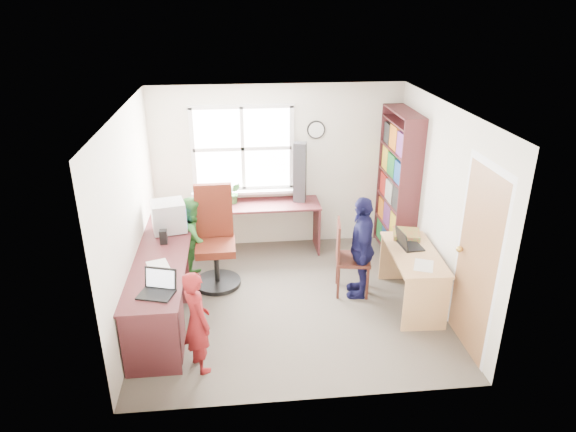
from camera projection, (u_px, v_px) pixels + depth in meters
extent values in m
cube|color=#4B443B|center=(290.00, 302.00, 6.40)|extent=(3.60, 3.40, 0.02)
cube|color=white|center=(290.00, 108.00, 5.44)|extent=(3.60, 3.40, 0.02)
cube|color=silver|center=(278.00, 167.00, 7.48)|extent=(3.60, 0.02, 2.40)
cube|color=silver|center=(312.00, 291.00, 4.36)|extent=(3.60, 0.02, 2.40)
cube|color=silver|center=(130.00, 219.00, 5.75)|extent=(0.02, 3.40, 2.40)
cube|color=silver|center=(442.00, 206.00, 6.09)|extent=(0.02, 3.40, 2.40)
cube|color=white|center=(243.00, 149.00, 7.29)|extent=(1.40, 0.01, 1.20)
cube|color=white|center=(243.00, 149.00, 7.29)|extent=(1.48, 0.04, 1.28)
cube|color=#9A6942|center=(476.00, 264.00, 5.21)|extent=(0.02, 0.82, 2.00)
sphere|color=gold|center=(459.00, 249.00, 5.50)|extent=(0.07, 0.07, 0.07)
cylinder|color=black|center=(316.00, 130.00, 7.29)|extent=(0.26, 0.03, 0.26)
cylinder|color=white|center=(316.00, 130.00, 7.27)|extent=(0.22, 0.01, 0.22)
cube|color=#502023|center=(163.00, 251.00, 6.05)|extent=(0.60, 2.70, 0.03)
cube|color=#502023|center=(262.00, 205.00, 7.37)|extent=(1.65, 0.56, 0.03)
cube|color=#502023|center=(166.00, 278.00, 6.20)|extent=(0.56, 0.03, 0.72)
cube|color=#502023|center=(151.00, 347.00, 4.99)|extent=(0.56, 0.03, 0.72)
cube|color=#502023|center=(176.00, 232.00, 7.40)|extent=(0.56, 0.03, 0.72)
cube|color=#502023|center=(317.00, 226.00, 7.60)|extent=(0.03, 0.52, 0.72)
cube|color=#502023|center=(156.00, 324.00, 5.33)|extent=(0.54, 0.45, 0.72)
cube|color=#DFA96F|center=(414.00, 254.00, 6.10)|extent=(0.61, 1.23, 0.03)
cube|color=#DFA96F|center=(426.00, 305.00, 5.71)|extent=(0.52, 0.05, 0.67)
cube|color=#DFA96F|center=(399.00, 256.00, 6.77)|extent=(0.52, 0.05, 0.67)
cube|color=#502023|center=(409.00, 198.00, 6.75)|extent=(0.30, 0.02, 2.10)
cube|color=#502023|center=(388.00, 174.00, 7.67)|extent=(0.30, 0.02, 2.10)
cube|color=#502023|center=(404.00, 111.00, 6.80)|extent=(0.30, 1.00, 0.02)
cube|color=#502023|center=(392.00, 248.00, 7.60)|extent=(0.30, 1.00, 0.02)
cube|color=#502023|center=(394.00, 226.00, 7.46)|extent=(0.30, 1.00, 0.02)
cube|color=#502023|center=(396.00, 202.00, 7.31)|extent=(0.30, 1.00, 0.02)
cube|color=#502023|center=(398.00, 176.00, 7.16)|extent=(0.30, 1.00, 0.02)
cube|color=#502023|center=(401.00, 150.00, 7.01)|extent=(0.30, 1.00, 0.02)
cube|color=#502023|center=(403.00, 123.00, 6.86)|extent=(0.30, 1.00, 0.02)
cube|color=#A11C17|center=(399.00, 248.00, 7.27)|extent=(0.25, 0.28, 0.27)
cube|color=navy|center=(393.00, 238.00, 7.56)|extent=(0.25, 0.30, 0.29)
cube|color=#1B732E|center=(387.00, 229.00, 7.83)|extent=(0.25, 0.26, 0.30)
cube|color=gold|center=(401.00, 224.00, 7.12)|extent=(0.25, 0.28, 0.30)
cube|color=#682E73|center=(395.00, 215.00, 7.41)|extent=(0.25, 0.30, 0.32)
cube|color=#CF6917|center=(389.00, 208.00, 7.69)|extent=(0.25, 0.26, 0.29)
cube|color=black|center=(404.00, 198.00, 6.97)|extent=(0.25, 0.28, 0.32)
cube|color=#B8B8AC|center=(397.00, 191.00, 7.27)|extent=(0.25, 0.30, 0.29)
cube|color=#A11C17|center=(391.00, 183.00, 7.54)|extent=(0.25, 0.26, 0.30)
cube|color=navy|center=(406.00, 173.00, 6.82)|extent=(0.25, 0.28, 0.29)
cube|color=#1B732E|center=(399.00, 165.00, 7.11)|extent=(0.25, 0.30, 0.30)
cube|color=gold|center=(393.00, 158.00, 7.38)|extent=(0.25, 0.26, 0.32)
cube|color=#682E73|center=(409.00, 144.00, 6.67)|extent=(0.25, 0.28, 0.30)
cube|color=#CF6917|center=(402.00, 137.00, 6.96)|extent=(0.25, 0.30, 0.32)
cube|color=black|center=(395.00, 133.00, 7.24)|extent=(0.25, 0.26, 0.29)
cylinder|color=black|center=(218.00, 282.00, 6.75)|extent=(0.62, 0.62, 0.05)
cylinder|color=black|center=(217.00, 265.00, 6.65)|extent=(0.07, 0.07, 0.46)
cube|color=#541B0F|center=(216.00, 247.00, 6.55)|extent=(0.51, 0.51, 0.10)
cube|color=#541B0F|center=(214.00, 210.00, 6.60)|extent=(0.48, 0.10, 0.72)
cylinder|color=#4A2018|center=(338.00, 283.00, 6.37)|extent=(0.04, 0.04, 0.45)
cylinder|color=#4A2018|center=(367.00, 284.00, 6.35)|extent=(0.04, 0.04, 0.45)
cylinder|color=#4A2018|center=(337.00, 268.00, 6.70)|extent=(0.04, 0.04, 0.45)
cylinder|color=#4A2018|center=(365.00, 269.00, 6.68)|extent=(0.04, 0.04, 0.45)
cube|color=#4A2018|center=(353.00, 259.00, 6.43)|extent=(0.48, 0.48, 0.04)
cube|color=#4A2018|center=(338.00, 240.00, 6.34)|extent=(0.09, 0.40, 0.50)
cube|color=#B3B4B8|center=(170.00, 230.00, 6.51)|extent=(0.34, 0.29, 0.02)
cube|color=#B3B4B8|center=(168.00, 216.00, 6.44)|extent=(0.47, 0.44, 0.38)
cube|color=#3F72F2|center=(185.00, 214.00, 6.50)|extent=(0.08, 0.31, 0.27)
cube|color=black|center=(156.00, 294.00, 5.12)|extent=(0.40, 0.34, 0.02)
cube|color=black|center=(161.00, 278.00, 5.19)|extent=(0.34, 0.16, 0.23)
cube|color=white|center=(160.00, 279.00, 5.18)|extent=(0.30, 0.13, 0.18)
cube|color=black|center=(410.00, 246.00, 6.25)|extent=(0.27, 0.35, 0.02)
cube|color=black|center=(402.00, 238.00, 6.18)|extent=(0.09, 0.33, 0.22)
cube|color=#3F72F2|center=(402.00, 238.00, 6.18)|extent=(0.07, 0.29, 0.18)
cube|color=black|center=(163.00, 237.00, 6.16)|extent=(0.09, 0.09, 0.17)
cube|color=black|center=(172.00, 220.00, 6.62)|extent=(0.10, 0.10, 0.18)
cube|color=black|center=(300.00, 172.00, 7.31)|extent=(0.21, 0.19, 0.87)
cube|color=red|center=(406.00, 234.00, 6.49)|extent=(0.40, 0.40, 0.07)
cube|color=silver|center=(158.00, 266.00, 5.67)|extent=(0.31, 0.37, 0.00)
cube|color=silver|center=(424.00, 265.00, 5.80)|extent=(0.31, 0.36, 0.00)
imported|color=#317B34|center=(234.00, 193.00, 7.32)|extent=(0.18, 0.15, 0.31)
imported|color=maroon|center=(197.00, 321.00, 5.05)|extent=(0.43, 0.48, 1.11)
imported|color=#357D32|center=(194.00, 238.00, 6.73)|extent=(0.47, 0.58, 1.14)
imported|color=#14143F|center=(362.00, 247.00, 6.30)|extent=(0.48, 0.82, 1.32)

